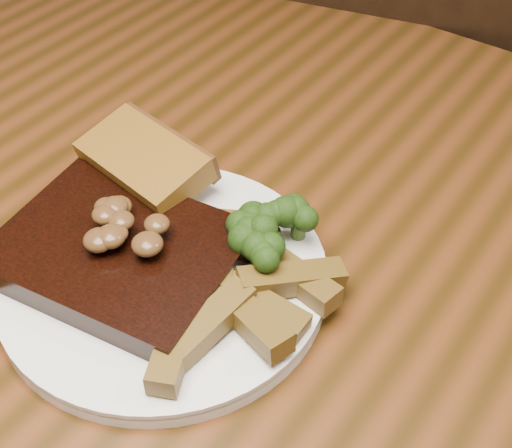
{
  "coord_description": "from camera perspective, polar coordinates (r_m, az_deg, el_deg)",
  "views": [
    {
      "loc": [
        0.23,
        -0.32,
        1.18
      ],
      "look_at": [
        -0.01,
        0.02,
        0.78
      ],
      "focal_mm": 50.0,
      "sensor_mm": 36.0,
      "label": 1
    }
  ],
  "objects": [
    {
      "name": "broccoli_cluster",
      "position": [
        0.57,
        1.29,
        -0.63
      ],
      "size": [
        0.07,
        0.07,
        0.04
      ],
      "primitive_type": null,
      "color": "#1C3C0D",
      "rests_on": "plate"
    },
    {
      "name": "plate",
      "position": [
        0.57,
        -7.36,
        -4.35
      ],
      "size": [
        0.29,
        0.29,
        0.01
      ],
      "primitive_type": "cylinder",
      "rotation": [
        0.0,
        0.0,
        0.15
      ],
      "color": "white",
      "rests_on": "dining_table"
    },
    {
      "name": "steak_bone",
      "position": [
        0.55,
        -15.33,
        -6.5
      ],
      "size": [
        0.14,
        0.03,
        0.02
      ],
      "primitive_type": "cube",
      "rotation": [
        0.0,
        0.0,
        0.14
      ],
      "color": "#C3BA97",
      "rests_on": "plate"
    },
    {
      "name": "garlic_bread",
      "position": [
        0.63,
        -8.78,
        3.59
      ],
      "size": [
        0.12,
        0.08,
        0.02
      ],
      "primitive_type": "cube",
      "rotation": [
        0.0,
        0.0,
        -0.15
      ],
      "color": "brown",
      "rests_on": "plate"
    },
    {
      "name": "steak",
      "position": [
        0.57,
        -10.89,
        -2.36
      ],
      "size": [
        0.2,
        0.16,
        0.03
      ],
      "primitive_type": "cube",
      "rotation": [
        0.0,
        0.0,
        0.14
      ],
      "color": "black",
      "rests_on": "plate"
    },
    {
      "name": "mushroom_pile",
      "position": [
        0.56,
        -10.84,
        0.21
      ],
      "size": [
        0.07,
        0.07,
        0.03
      ],
      "primitive_type": null,
      "color": "#4F2C18",
      "rests_on": "steak"
    },
    {
      "name": "chair_far",
      "position": [
        1.19,
        8.38,
        7.96
      ],
      "size": [
        0.51,
        0.51,
        0.89
      ],
      "rotation": [
        0.0,
        0.0,
        3.39
      ],
      "color": "black",
      "rests_on": "ground"
    },
    {
      "name": "potato_wedges",
      "position": [
        0.53,
        -1.62,
        -6.43
      ],
      "size": [
        0.11,
        0.11,
        0.02
      ],
      "primitive_type": null,
      "color": "brown",
      "rests_on": "plate"
    },
    {
      "name": "dining_table",
      "position": [
        0.66,
        -0.39,
        -8.91
      ],
      "size": [
        1.6,
        0.9,
        0.75
      ],
      "color": "#502710",
      "rests_on": "ground"
    }
  ]
}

